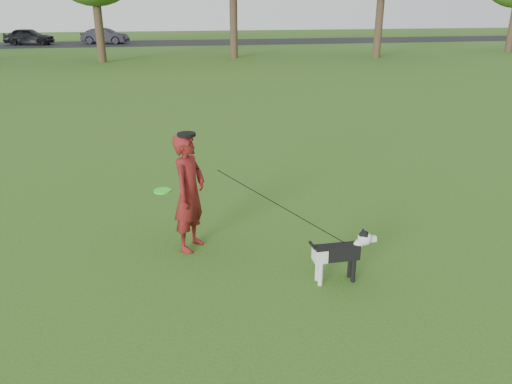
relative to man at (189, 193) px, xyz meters
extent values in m
plane|color=#285116|center=(0.60, -0.57, -0.84)|extent=(120.00, 120.00, 0.00)
cube|color=black|center=(0.60, 39.43, -0.83)|extent=(120.00, 7.00, 0.02)
imported|color=#590C18|center=(0.00, 0.00, 0.00)|extent=(0.66, 0.73, 1.67)
cube|color=black|center=(1.70, -1.28, -0.44)|extent=(0.57, 0.17, 0.19)
cube|color=silver|center=(1.49, -1.28, -0.45)|extent=(0.16, 0.18, 0.17)
cylinder|color=silver|center=(1.49, -1.34, -0.68)|extent=(0.06, 0.06, 0.31)
cylinder|color=silver|center=(1.49, -1.22, -0.68)|extent=(0.06, 0.06, 0.31)
cylinder|color=black|center=(1.92, -1.34, -0.68)|extent=(0.06, 0.06, 0.31)
cylinder|color=black|center=(1.92, -1.22, -0.68)|extent=(0.06, 0.06, 0.31)
cylinder|color=silver|center=(1.96, -1.28, -0.39)|extent=(0.19, 0.11, 0.20)
sphere|color=silver|center=(2.06, -1.28, -0.28)|extent=(0.17, 0.17, 0.17)
sphere|color=black|center=(2.05, -1.28, -0.24)|extent=(0.13, 0.13, 0.13)
cube|color=silver|center=(2.15, -1.28, -0.29)|extent=(0.11, 0.07, 0.06)
sphere|color=black|center=(2.21, -1.28, -0.29)|extent=(0.04, 0.04, 0.04)
cone|color=black|center=(2.05, -1.32, -0.19)|extent=(0.06, 0.06, 0.07)
cone|color=black|center=(2.05, -1.23, -0.19)|extent=(0.06, 0.06, 0.07)
cylinder|color=black|center=(1.43, -1.28, -0.37)|extent=(0.20, 0.04, 0.26)
cylinder|color=black|center=(1.90, -1.28, -0.38)|extent=(0.12, 0.12, 0.02)
imported|color=black|center=(-10.48, 39.43, -0.15)|extent=(4.11, 2.18, 1.33)
imported|color=black|center=(-4.40, 39.43, -0.18)|extent=(4.07, 2.37, 1.27)
cylinder|color=#24FA1F|center=(-0.36, -0.12, 0.10)|extent=(0.23, 0.23, 0.02)
cylinder|color=black|center=(0.00, 0.00, 0.83)|extent=(0.25, 0.25, 0.04)
cylinder|color=#38281C|center=(-3.40, 24.93, 1.26)|extent=(0.48, 0.48, 4.20)
cylinder|color=#38281C|center=(4.60, 25.93, 1.68)|extent=(0.48, 0.48, 5.04)
cylinder|color=#38281C|center=(13.60, 24.43, 1.58)|extent=(0.48, 0.48, 4.83)
camera|label=1|loc=(-0.33, -6.48, 2.45)|focal=35.00mm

